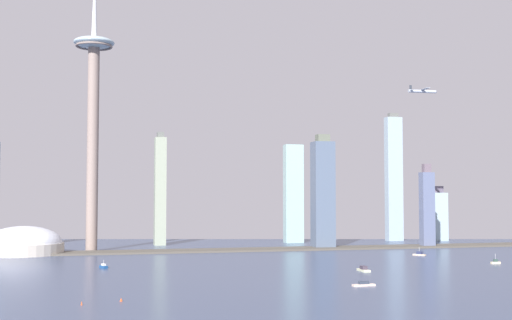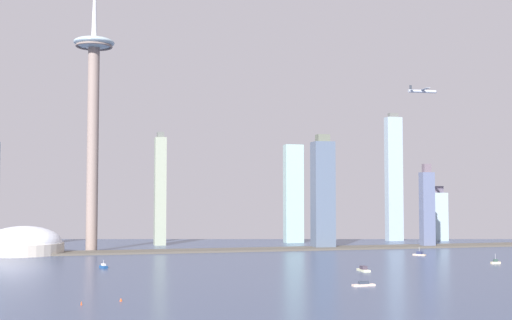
{
  "view_description": "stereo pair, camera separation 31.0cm",
  "coord_description": "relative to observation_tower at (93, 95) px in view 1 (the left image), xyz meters",
  "views": [
    {
      "loc": [
        -238.0,
        -291.64,
        64.28
      ],
      "look_at": [
        -46.03,
        478.28,
        107.51
      ],
      "focal_mm": 46.76,
      "sensor_mm": 36.0,
      "label": 1
    },
    {
      "loc": [
        -237.7,
        -291.72,
        64.28
      ],
      "look_at": [
        -46.03,
        478.28,
        107.51
      ],
      "focal_mm": 46.76,
      "sensor_mm": 36.0,
      "label": 2
    }
  ],
  "objects": [
    {
      "name": "observation_tower",
      "position": [
        0.0,
        0.0,
        0.0
      ],
      "size": [
        47.59,
        47.59,
        357.48
      ],
      "color": "gray",
      "rests_on": "ground"
    },
    {
      "name": "skyscraper_1",
      "position": [
        272.89,
        86.98,
        -114.86
      ],
      "size": [
        25.48,
        15.92,
        136.17
      ],
      "color": "#96BDB8",
      "rests_on": "ground"
    },
    {
      "name": "waterfront_pier",
      "position": [
        235.6,
        -29.09,
        -181.92
      ],
      "size": [
        879.09,
        43.42,
        2.05
      ],
      "primitive_type": "cube",
      "color": "#524C44",
      "rests_on": "ground"
    },
    {
      "name": "skyscraper_5",
      "position": [
        413.79,
        -31.42,
        -133.53
      ],
      "size": [
        16.38,
        12.12,
        105.49
      ],
      "color": "slate",
      "rests_on": "ground"
    },
    {
      "name": "airplane",
      "position": [
        374.53,
        -97.2,
        4.43
      ],
      "size": [
        35.41,
        35.08,
        8.56
      ],
      "rotation": [
        0.0,
        0.0,
        6.24
      ],
      "color": "#A9B1C0"
    },
    {
      "name": "channel_buoy_0",
      "position": [
        -6.33,
        -390.59,
        -181.77
      ],
      "size": [
        1.01,
        1.01,
        2.34
      ],
      "primitive_type": "cone",
      "color": "#E54C19",
      "rests_on": "ground"
    },
    {
      "name": "skyscraper_0",
      "position": [
        485.97,
        72.28,
        -146.41
      ],
      "size": [
        27.99,
        13.54,
        78.92
      ],
      "color": "#9CB7C1",
      "rests_on": "ground"
    },
    {
      "name": "skyscraper_3",
      "position": [
        278.12,
        -19.56,
        -115.27
      ],
      "size": [
        25.65,
        21.82,
        141.05
      ],
      "color": "slate",
      "rests_on": "ground"
    },
    {
      "name": "boat_2",
      "position": [
        188.99,
        -353.22,
        -181.73
      ],
      "size": [
        16.92,
        4.89,
        3.38
      ],
      "rotation": [
        0.0,
        0.0,
        0.03
      ],
      "color": "beige",
      "rests_on": "ground"
    },
    {
      "name": "boat_1",
      "position": [
        346.49,
        -137.4,
        -181.39
      ],
      "size": [
        11.65,
        13.7,
        9.07
      ],
      "rotation": [
        0.0,
        0.0,
        2.21
      ],
      "color": "beige",
      "rests_on": "ground"
    },
    {
      "name": "skyscraper_2",
      "position": [
        87.47,
        83.31,
        -110.63
      ],
      "size": [
        14.67,
        19.62,
        149.19
      ],
      "color": "gray",
      "rests_on": "ground"
    },
    {
      "name": "stadium_dome",
      "position": [
        -73.44,
        -19.57,
        -172.18
      ],
      "size": [
        87.81,
        87.81,
        37.68
      ],
      "color": "beige",
      "rests_on": "ground"
    },
    {
      "name": "channel_buoy_1",
      "position": [
        17.03,
        -381.51,
        -181.97
      ],
      "size": [
        1.78,
        1.78,
        1.94
      ],
      "primitive_type": "cone",
      "color": "#E54C19",
      "rests_on": "ground"
    },
    {
      "name": "boat_4",
      "position": [
        226.53,
        -265.36,
        -181.34
      ],
      "size": [
        6.92,
        17.87,
        4.49
      ],
      "rotation": [
        0.0,
        0.0,
        1.53
      ],
      "color": "beige",
      "rests_on": "ground"
    },
    {
      "name": "boat_3",
      "position": [
        373.67,
        -237.2,
        -181.37
      ],
      "size": [
        9.36,
        3.33,
        9.46
      ],
      "rotation": [
        0.0,
        0.0,
        3.1
      ],
      "color": "beige",
      "rests_on": "ground"
    },
    {
      "name": "skyscraper_4",
      "position": [
        425.79,
        88.18,
        -92.22
      ],
      "size": [
        23.19,
        13.27,
        185.3
      ],
      "color": "#96ACBB",
      "rests_on": "ground"
    },
    {
      "name": "boat_0",
      "position": [
        10.29,
        -186.7,
        -181.42
      ],
      "size": [
        7.62,
        11.37,
        7.25
      ],
      "rotation": [
        0.0,
        0.0,
        5.11
      ],
      "color": "navy",
      "rests_on": "ground"
    }
  ]
}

